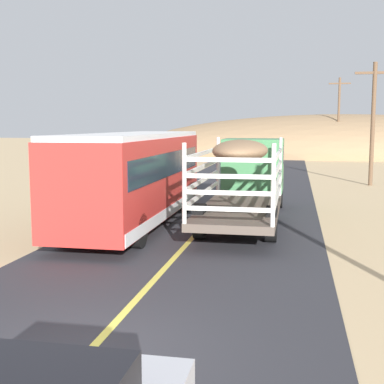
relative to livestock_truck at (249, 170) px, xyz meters
name	(u,v)px	position (x,y,z in m)	size (l,w,h in m)	color
ground_plane	(86,357)	(-1.34, -12.97, -1.79)	(240.00, 240.00, 0.00)	tan
road_surface	(86,356)	(-1.34, -12.97, -1.78)	(8.00, 120.00, 0.02)	#2D2D33
road_centre_line	(85,355)	(-1.34, -12.97, -1.77)	(0.16, 117.60, 0.00)	#D8CC4C
livestock_truck	(249,170)	(0.00, 0.00, 0.00)	(2.53, 9.70, 3.02)	#3F7F4C
bus	(135,176)	(-3.70, -2.81, -0.04)	(2.54, 10.00, 3.21)	red
power_pole_mid	(373,120)	(6.07, 11.62, 2.01)	(2.20, 0.24, 7.03)	brown
power_pole_far	(339,115)	(6.07, 36.69, 2.66)	(2.20, 0.24, 8.31)	brown
distant_hill	(340,155)	(6.89, 43.01, -1.79)	(50.94, 21.98, 9.40)	#957553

